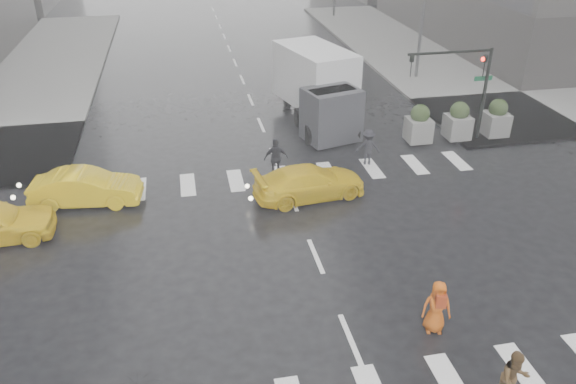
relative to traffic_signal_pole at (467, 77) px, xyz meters
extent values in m
plane|color=black|center=(-9.01, -8.01, -3.22)|extent=(120.00, 120.00, 0.00)
cube|color=slate|center=(10.49, 9.49, -3.14)|extent=(35.00, 35.00, 0.15)
cylinder|color=black|center=(0.99, -0.01, -0.97)|extent=(0.16, 0.16, 4.50)
cylinder|color=black|center=(-1.01, -0.01, 1.18)|extent=(4.00, 0.12, 0.12)
imported|color=black|center=(0.74, -0.01, 0.48)|extent=(0.16, 0.20, 1.00)
imported|color=black|center=(-2.81, -0.01, 0.68)|extent=(0.16, 0.20, 1.00)
sphere|color=#FF190C|center=(0.64, -0.01, 0.78)|extent=(0.20, 0.20, 0.20)
cube|color=#0C552E|center=(0.99, 0.29, -0.22)|extent=(0.90, 0.03, 0.22)
cylinder|color=#59595B|center=(1.99, 9.99, 1.28)|extent=(0.20, 0.20, 9.00)
cube|color=slate|center=(-2.01, 0.19, -2.52)|extent=(1.10, 1.10, 1.10)
sphere|color=black|center=(-2.01, 0.19, -1.72)|extent=(0.90, 0.90, 0.90)
cube|color=slate|center=(-0.01, 0.19, -2.52)|extent=(1.10, 1.10, 1.10)
sphere|color=black|center=(-0.01, 0.19, -1.72)|extent=(0.90, 0.90, 0.90)
cube|color=slate|center=(1.99, 0.19, -2.52)|extent=(1.10, 1.10, 1.10)
sphere|color=black|center=(1.99, 0.19, -1.72)|extent=(0.90, 0.90, 0.90)
imported|color=#4D361B|center=(-5.93, -14.81, -2.43)|extent=(0.77, 0.60, 1.57)
imported|color=#C24F0D|center=(-6.63, -12.09, -2.41)|extent=(0.89, 0.69, 1.61)
cube|color=#962D10|center=(-6.63, -12.27, -2.07)|extent=(0.31, 0.23, 0.40)
imported|color=black|center=(-9.27, -1.95, -2.36)|extent=(1.01, 0.62, 1.72)
imported|color=black|center=(-5.08, -1.52, -2.40)|extent=(1.17, 0.86, 1.62)
imported|color=yellow|center=(-16.86, -2.81, -2.54)|extent=(4.26, 1.88, 1.36)
imported|color=yellow|center=(-8.28, -3.97, -2.57)|extent=(4.16, 2.36, 1.29)
cube|color=silver|center=(-6.01, 4.75, -1.01)|extent=(2.58, 4.95, 2.91)
cube|color=#2C2D31|center=(-6.01, 1.30, -1.87)|extent=(2.48, 1.94, 2.48)
cube|color=black|center=(-6.01, 1.30, -1.12)|extent=(2.15, 0.97, 0.97)
cylinder|color=black|center=(-7.14, 1.09, -2.73)|extent=(0.30, 0.97, 0.97)
cylinder|color=black|center=(-4.88, 1.09, -2.73)|extent=(0.30, 0.97, 0.97)
cylinder|color=black|center=(-7.14, 3.46, -2.73)|extent=(0.30, 0.97, 0.97)
cylinder|color=black|center=(-4.88, 3.46, -2.73)|extent=(0.30, 0.97, 0.97)
cylinder|color=black|center=(-7.14, 6.47, -2.73)|extent=(0.30, 0.97, 0.97)
cylinder|color=black|center=(-4.88, 6.47, -2.73)|extent=(0.30, 0.97, 0.97)
camera|label=1|loc=(-12.91, -22.98, 7.63)|focal=35.00mm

